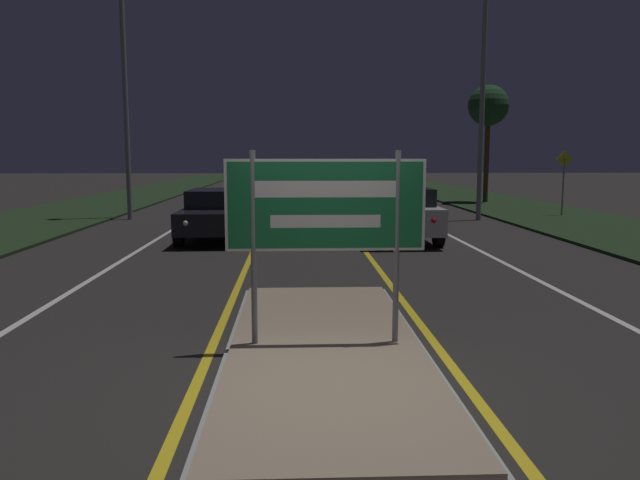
{
  "coord_description": "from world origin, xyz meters",
  "views": [
    {
      "loc": [
        -0.37,
        -5.85,
        2.31
      ],
      "look_at": [
        0.0,
        2.85,
        1.13
      ],
      "focal_mm": 35.0,
      "sensor_mm": 36.0,
      "label": 1
    }
  ],
  "objects_px": {
    "streetlight_left_near": "(123,45)",
    "warning_sign": "(564,177)",
    "car_approaching_1": "(254,186)",
    "car_receding_0": "(396,212)",
    "car_approaching_0": "(220,213)",
    "car_receding_2": "(346,182)",
    "highway_sign": "(325,211)",
    "car_receding_1": "(371,194)",
    "streetlight_right_near": "(485,33)"
  },
  "relations": [
    {
      "from": "car_receding_2",
      "to": "car_approaching_0",
      "type": "distance_m",
      "value": 20.22
    },
    {
      "from": "car_receding_1",
      "to": "car_approaching_1",
      "type": "distance_m",
      "value": 8.41
    },
    {
      "from": "highway_sign",
      "to": "car_receding_0",
      "type": "distance_m",
      "value": 10.07
    },
    {
      "from": "streetlight_left_near",
      "to": "highway_sign",
      "type": "bearing_deg",
      "value": -68.11
    },
    {
      "from": "car_receding_1",
      "to": "warning_sign",
      "type": "relative_size",
      "value": 1.83
    },
    {
      "from": "streetlight_left_near",
      "to": "car_approaching_1",
      "type": "xyz_separation_m",
      "value": [
        4.0,
        8.8,
        -5.4
      ]
    },
    {
      "from": "car_approaching_1",
      "to": "warning_sign",
      "type": "relative_size",
      "value": 1.78
    },
    {
      "from": "highway_sign",
      "to": "car_receding_2",
      "type": "bearing_deg",
      "value": 84.7
    },
    {
      "from": "streetlight_right_near",
      "to": "car_receding_1",
      "type": "height_order",
      "value": "streetlight_right_near"
    },
    {
      "from": "car_receding_0",
      "to": "warning_sign",
      "type": "bearing_deg",
      "value": 40.39
    },
    {
      "from": "streetlight_right_near",
      "to": "car_receding_2",
      "type": "bearing_deg",
      "value": 103.84
    },
    {
      "from": "car_receding_1",
      "to": "warning_sign",
      "type": "bearing_deg",
      "value": -15.79
    },
    {
      "from": "car_approaching_1",
      "to": "car_receding_2",
      "type": "bearing_deg",
      "value": 44.12
    },
    {
      "from": "car_receding_1",
      "to": "highway_sign",
      "type": "bearing_deg",
      "value": -98.71
    },
    {
      "from": "highway_sign",
      "to": "car_receding_2",
      "type": "relative_size",
      "value": 0.52
    },
    {
      "from": "car_receding_0",
      "to": "car_approaching_0",
      "type": "xyz_separation_m",
      "value": [
        -4.86,
        0.34,
        -0.04
      ]
    },
    {
      "from": "car_receding_1",
      "to": "car_receding_2",
      "type": "distance_m",
      "value": 11.63
    },
    {
      "from": "highway_sign",
      "to": "car_approaching_1",
      "type": "relative_size",
      "value": 0.54
    },
    {
      "from": "streetlight_left_near",
      "to": "car_approaching_0",
      "type": "distance_m",
      "value": 8.89
    },
    {
      "from": "streetlight_left_near",
      "to": "warning_sign",
      "type": "distance_m",
      "value": 16.85
    },
    {
      "from": "car_receding_2",
      "to": "car_receding_0",
      "type": "bearing_deg",
      "value": -90.86
    },
    {
      "from": "car_receding_0",
      "to": "highway_sign",
      "type": "bearing_deg",
      "value": -104.13
    },
    {
      "from": "streetlight_right_near",
      "to": "car_approaching_0",
      "type": "xyz_separation_m",
      "value": [
        -8.75,
        -4.99,
        -5.82
      ]
    },
    {
      "from": "car_approaching_0",
      "to": "warning_sign",
      "type": "xyz_separation_m",
      "value": [
        12.23,
        5.92,
        0.8
      ]
    },
    {
      "from": "car_receding_2",
      "to": "warning_sign",
      "type": "height_order",
      "value": "warning_sign"
    },
    {
      "from": "car_receding_0",
      "to": "car_approaching_1",
      "type": "relative_size",
      "value": 0.98
    },
    {
      "from": "highway_sign",
      "to": "car_receding_2",
      "type": "xyz_separation_m",
      "value": [
        2.75,
        29.63,
        -0.9
      ]
    },
    {
      "from": "highway_sign",
      "to": "car_approaching_0",
      "type": "height_order",
      "value": "highway_sign"
    },
    {
      "from": "car_receding_0",
      "to": "car_receding_2",
      "type": "bearing_deg",
      "value": 89.14
    },
    {
      "from": "streetlight_left_near",
      "to": "car_receding_0",
      "type": "distance_m",
      "value": 12.04
    },
    {
      "from": "car_receding_0",
      "to": "car_approaching_0",
      "type": "distance_m",
      "value": 4.88
    },
    {
      "from": "warning_sign",
      "to": "car_approaching_0",
      "type": "bearing_deg",
      "value": -154.16
    },
    {
      "from": "streetlight_right_near",
      "to": "car_approaching_1",
      "type": "height_order",
      "value": "streetlight_right_near"
    },
    {
      "from": "car_receding_2",
      "to": "streetlight_right_near",
      "type": "bearing_deg",
      "value": -76.16
    },
    {
      "from": "car_receding_2",
      "to": "warning_sign",
      "type": "distance_m",
      "value": 15.37
    },
    {
      "from": "streetlight_right_near",
      "to": "highway_sign",
      "type": "bearing_deg",
      "value": -112.8
    },
    {
      "from": "car_receding_0",
      "to": "car_receding_1",
      "type": "bearing_deg",
      "value": 87.86
    },
    {
      "from": "streetlight_right_near",
      "to": "car_approaching_0",
      "type": "height_order",
      "value": "streetlight_right_near"
    },
    {
      "from": "streetlight_left_near",
      "to": "car_receding_2",
      "type": "relative_size",
      "value": 2.17
    },
    {
      "from": "highway_sign",
      "to": "streetlight_right_near",
      "type": "distance_m",
      "value": 17.06
    },
    {
      "from": "streetlight_left_near",
      "to": "streetlight_right_near",
      "type": "xyz_separation_m",
      "value": [
        12.7,
        -0.8,
        0.36
      ]
    },
    {
      "from": "car_receding_2",
      "to": "car_approaching_0",
      "type": "xyz_separation_m",
      "value": [
        -5.16,
        -19.55,
        -0.04
      ]
    },
    {
      "from": "streetlight_right_near",
      "to": "car_approaching_1",
      "type": "xyz_separation_m",
      "value": [
        -8.7,
        9.6,
        -5.76
      ]
    },
    {
      "from": "streetlight_right_near",
      "to": "car_receding_0",
      "type": "relative_size",
      "value": 2.46
    },
    {
      "from": "car_approaching_1",
      "to": "car_receding_1",
      "type": "bearing_deg",
      "value": -52.46
    },
    {
      "from": "highway_sign",
      "to": "warning_sign",
      "type": "distance_m",
      "value": 18.77
    },
    {
      "from": "car_receding_0",
      "to": "warning_sign",
      "type": "distance_m",
      "value": 9.7
    },
    {
      "from": "highway_sign",
      "to": "streetlight_right_near",
      "type": "height_order",
      "value": "streetlight_right_near"
    },
    {
      "from": "car_receding_0",
      "to": "car_receding_2",
      "type": "relative_size",
      "value": 0.96
    },
    {
      "from": "streetlight_left_near",
      "to": "car_approaching_1",
      "type": "relative_size",
      "value": 2.23
    }
  ]
}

